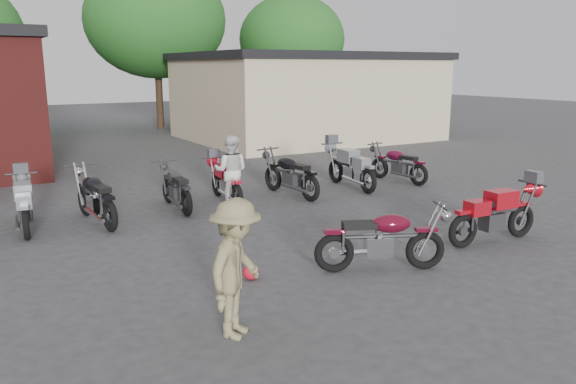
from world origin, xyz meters
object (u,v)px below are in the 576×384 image
sportbike (495,212)px  person_tan (236,269)px  helmet (251,272)px  row_bike_1 (24,203)px  row_bike_4 (226,180)px  row_bike_5 (290,172)px  row_bike_7 (398,162)px  row_bike_2 (95,194)px  person_light (231,171)px  row_bike_3 (176,185)px  row_bike_6 (351,165)px  vintage_motorcycle (383,235)px

sportbike → person_tan: bearing=-167.0°
helmet → row_bike_1: bearing=119.5°
row_bike_4 → row_bike_5: size_ratio=0.88×
helmet → row_bike_7: row_bike_7 is taller
row_bike_2 → helmet: bearing=-169.7°
sportbike → row_bike_5: 5.39m
row_bike_4 → person_light: bearing=177.0°
row_bike_3 → row_bike_7: same height
row_bike_4 → row_bike_5: row_bike_5 is taller
sportbike → row_bike_3: size_ratio=1.04×
helmet → row_bike_1: (-2.65, 4.67, 0.45)m
row_bike_1 → row_bike_7: row_bike_1 is taller
row_bike_1 → row_bike_6: size_ratio=0.92×
vintage_motorcycle → person_tan: size_ratio=1.19×
sportbike → row_bike_5: size_ratio=0.96×
person_tan → row_bike_2: person_tan is taller
sportbike → row_bike_7: size_ratio=1.04×
person_light → row_bike_2: person_light is taller
row_bike_3 → row_bike_5: size_ratio=0.92×
helmet → row_bike_3: bearing=83.8°
vintage_motorcycle → row_bike_4: size_ratio=1.09×
sportbike → person_light: size_ratio=1.22×
row_bike_3 → row_bike_4: (1.29, 0.09, -0.02)m
row_bike_5 → row_bike_6: bearing=-97.7°
person_light → row_bike_1: bearing=31.9°
person_tan → sportbike: bearing=-31.6°
row_bike_2 → row_bike_6: bearing=-95.3°
person_light → person_tan: person_tan is taller
person_light → sportbike: bearing=155.7°
person_tan → row_bike_6: person_tan is taller
person_tan → row_bike_4: size_ratio=0.92×
sportbike → row_bike_6: row_bike_6 is taller
row_bike_2 → vintage_motorcycle: bearing=-153.8°
row_bike_1 → row_bike_6: 7.97m
vintage_motorcycle → row_bike_3: 5.68m
row_bike_5 → row_bike_2: bearing=84.8°
person_tan → row_bike_5: size_ratio=0.81×
person_tan → vintage_motorcycle: bearing=-25.3°
sportbike → row_bike_5: row_bike_5 is taller
row_bike_1 → row_bike_4: size_ratio=1.04×
row_bike_2 → row_bike_3: size_ratio=1.10×
row_bike_5 → row_bike_3: bearing=80.3°
person_tan → row_bike_7: 10.02m
sportbike → helmet: sportbike is taller
vintage_motorcycle → person_light: (-0.23, 5.16, 0.24)m
sportbike → row_bike_6: bearing=87.4°
row_bike_5 → row_bike_7: bearing=-97.3°
row_bike_7 → person_light: bearing=82.6°
row_bike_4 → vintage_motorcycle: bearing=-174.0°
helmet → person_light: (1.75, 4.43, 0.71)m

